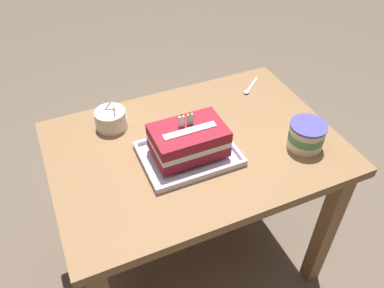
% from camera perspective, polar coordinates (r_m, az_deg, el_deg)
% --- Properties ---
extents(ground_plane, '(8.00, 8.00, 0.00)m').
position_cam_1_polar(ground_plane, '(1.96, 0.35, -16.07)').
color(ground_plane, '#6B5B4C').
extents(dining_table, '(1.02, 0.71, 0.73)m').
position_cam_1_polar(dining_table, '(1.48, 0.44, -3.50)').
color(dining_table, olive).
rests_on(dining_table, ground_plane).
extents(foil_tray, '(0.32, 0.24, 0.02)m').
position_cam_1_polar(foil_tray, '(1.35, -0.49, -1.58)').
color(foil_tray, silver).
rests_on(foil_tray, dining_table).
extents(birthday_cake, '(0.24, 0.16, 0.15)m').
position_cam_1_polar(birthday_cake, '(1.30, -0.50, 0.57)').
color(birthday_cake, maroon).
rests_on(birthday_cake, foil_tray).
extents(bowl_stack, '(0.12, 0.12, 0.11)m').
position_cam_1_polar(bowl_stack, '(1.48, -11.70, 3.56)').
color(bowl_stack, silver).
rests_on(bowl_stack, dining_table).
extents(ice_cream_tub, '(0.13, 0.13, 0.10)m').
position_cam_1_polar(ice_cream_tub, '(1.42, 16.30, 1.21)').
color(ice_cream_tub, silver).
rests_on(ice_cream_tub, dining_table).
extents(serving_spoon_near_tray, '(0.12, 0.10, 0.01)m').
position_cam_1_polar(serving_spoon_near_tray, '(1.68, 8.18, 7.83)').
color(serving_spoon_near_tray, silver).
rests_on(serving_spoon_near_tray, dining_table).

